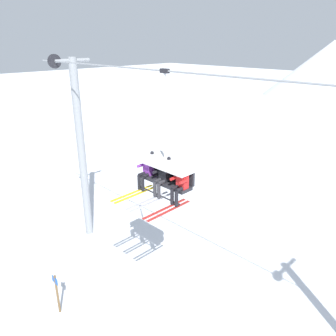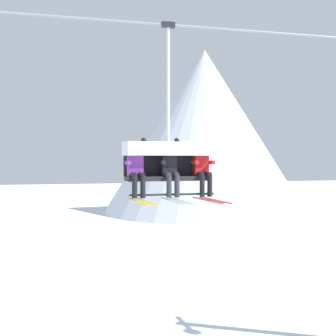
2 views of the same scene
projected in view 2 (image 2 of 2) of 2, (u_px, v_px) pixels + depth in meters
The scene contains 6 objects.
mountain_peak_central at pixel (205, 131), 52.11m from camera, with size 20.45×20.45×16.45m.
lift_cable at pixel (222, 29), 11.53m from camera, with size 17.17×0.05×0.05m.
chairlift_chair at pixel (167, 154), 11.30m from camera, with size 1.91×0.74×3.76m.
skier_purple at pixel (137, 168), 10.90m from camera, with size 0.48×1.70×1.34m.
skier_black at pixel (170, 168), 11.10m from camera, with size 0.48×1.70×1.34m.
skier_red at pixel (203, 169), 11.30m from camera, with size 0.46×1.70×1.23m.
Camera 2 is at (-4.40, -11.59, 5.48)m, focal length 55.00 mm.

